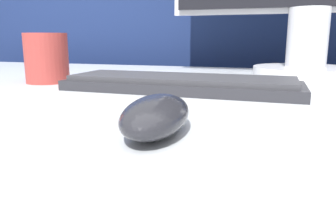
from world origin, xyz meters
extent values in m
cube|color=navy|center=(0.00, 0.61, 0.55)|extent=(5.00, 0.03, 1.10)
ellipsoid|color=#232328|center=(-0.01, -0.22, 0.78)|extent=(0.07, 0.13, 0.03)
cube|color=#28282D|center=(-0.05, 0.02, 0.77)|extent=(0.38, 0.13, 0.02)
cube|color=#38383D|center=(-0.05, 0.02, 0.79)|extent=(0.36, 0.12, 0.01)
cylinder|color=silver|center=(0.17, 0.31, 0.78)|extent=(0.23, 0.23, 0.02)
cylinder|color=silver|center=(0.17, 0.31, 0.85)|extent=(0.09, 0.09, 0.13)
cylinder|color=#A33833|center=(-0.32, 0.05, 0.81)|extent=(0.08, 0.08, 0.09)
camera|label=1|loc=(0.08, -0.49, 0.85)|focal=35.00mm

